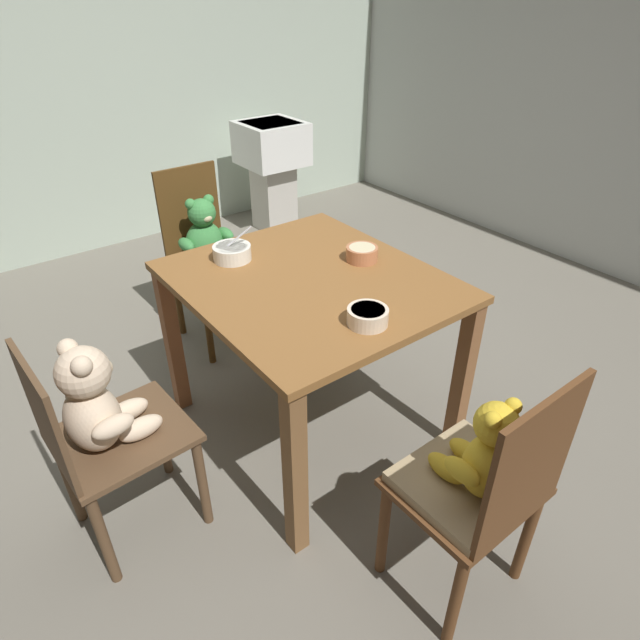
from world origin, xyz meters
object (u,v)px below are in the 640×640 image
(porridge_bowl_terracotta_far_center, at_px, (362,253))
(sink_basin, at_px, (272,161))
(teddy_chair_near_front, at_px, (99,417))
(porridge_bowl_white_near_left, at_px, (232,252))
(dining_table, at_px, (310,305))
(teddy_chair_near_right, at_px, (481,474))
(teddy_chair_near_left, at_px, (206,246))
(porridge_bowl_cream_near_right, at_px, (368,316))

(porridge_bowl_terracotta_far_center, xyz_separation_m, sink_basin, (-2.05, 0.87, -0.24))
(teddy_chair_near_front, bearing_deg, porridge_bowl_white_near_left, 24.04)
(porridge_bowl_white_near_left, bearing_deg, porridge_bowl_terracotta_far_center, 52.10)
(porridge_bowl_terracotta_far_center, bearing_deg, dining_table, -90.48)
(teddy_chair_near_right, height_order, sink_basin, teddy_chair_near_right)
(dining_table, xyz_separation_m, teddy_chair_near_left, (-0.94, 0.01, -0.09))
(teddy_chair_near_front, distance_m, porridge_bowl_white_near_left, 0.84)
(teddy_chair_near_right, bearing_deg, dining_table, -4.57)
(sink_basin, bearing_deg, porridge_bowl_white_near_left, -36.86)
(porridge_bowl_white_near_left, bearing_deg, dining_table, 25.59)
(porridge_bowl_cream_near_right, height_order, porridge_bowl_terracotta_far_center, same)
(dining_table, height_order, porridge_bowl_white_near_left, porridge_bowl_white_near_left)
(teddy_chair_near_right, height_order, porridge_bowl_white_near_left, teddy_chair_near_right)
(porridge_bowl_cream_near_right, relative_size, porridge_bowl_white_near_left, 0.86)
(teddy_chair_near_left, xyz_separation_m, sink_basin, (-1.11, 1.13, 0.00))
(porridge_bowl_cream_near_right, distance_m, sink_basin, 2.71)
(teddy_chair_near_front, xyz_separation_m, teddy_chair_near_right, (0.88, 0.81, -0.02))
(dining_table, bearing_deg, teddy_chair_near_front, -87.03)
(teddy_chair_near_front, distance_m, porridge_bowl_cream_near_right, 0.93)
(teddy_chair_near_front, height_order, teddy_chair_near_right, teddy_chair_near_right)
(porridge_bowl_terracotta_far_center, bearing_deg, teddy_chair_near_front, -87.84)
(porridge_bowl_terracotta_far_center, bearing_deg, teddy_chair_near_left, -164.58)
(dining_table, relative_size, porridge_bowl_white_near_left, 6.42)
(teddy_chair_near_left, bearing_deg, dining_table, -1.15)
(porridge_bowl_white_near_left, relative_size, porridge_bowl_terracotta_far_center, 1.24)
(teddy_chair_near_right, bearing_deg, porridge_bowl_cream_near_right, -3.39)
(teddy_chair_near_left, bearing_deg, teddy_chair_near_right, -2.92)
(sink_basin, bearing_deg, porridge_bowl_terracotta_far_center, -23.00)
(teddy_chair_near_right, bearing_deg, teddy_chair_near_front, 42.01)
(teddy_chair_near_right, bearing_deg, porridge_bowl_white_near_left, 3.62)
(dining_table, xyz_separation_m, teddy_chair_near_right, (0.92, -0.06, -0.11))
(teddy_chair_near_right, xyz_separation_m, porridge_bowl_terracotta_far_center, (-0.92, 0.33, 0.26))
(porridge_bowl_cream_near_right, bearing_deg, sink_basin, 154.20)
(teddy_chair_near_front, height_order, porridge_bowl_white_near_left, porridge_bowl_white_near_left)
(teddy_chair_near_left, relative_size, porridge_bowl_white_near_left, 5.76)
(porridge_bowl_cream_near_right, distance_m, porridge_bowl_white_near_left, 0.71)
(teddy_chair_near_left, bearing_deg, porridge_bowl_terracotta_far_center, 14.66)
(porridge_bowl_white_near_left, distance_m, sink_basin, 2.17)
(dining_table, distance_m, teddy_chair_near_left, 0.94)
(teddy_chair_near_left, xyz_separation_m, porridge_bowl_white_near_left, (0.61, -0.16, 0.24))
(teddy_chair_near_front, bearing_deg, teddy_chair_near_left, 44.84)
(porridge_bowl_white_near_left, height_order, sink_basin, porridge_bowl_white_near_left)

